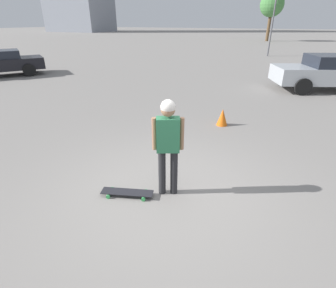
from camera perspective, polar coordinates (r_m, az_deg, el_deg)
ground_plane at (r=4.67m, az=0.00°, el=-10.47°), size 220.00×220.00×0.00m
person at (r=4.15m, az=0.00°, el=1.14°), size 0.34×0.47×1.67m
skateboard at (r=4.61m, az=-8.87°, el=-10.37°), size 0.46×0.91×0.08m
car_parked_near at (r=13.32m, az=31.80°, el=13.16°), size 3.33×4.80×1.46m
tree_distant at (r=43.94m, az=21.69°, el=26.31°), size 3.26×3.26×6.41m
traffic_cone at (r=7.65m, az=11.75°, el=5.73°), size 0.31×0.31×0.48m
lamp_post at (r=24.83m, az=22.06°, el=24.81°), size 0.28×0.28×5.50m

